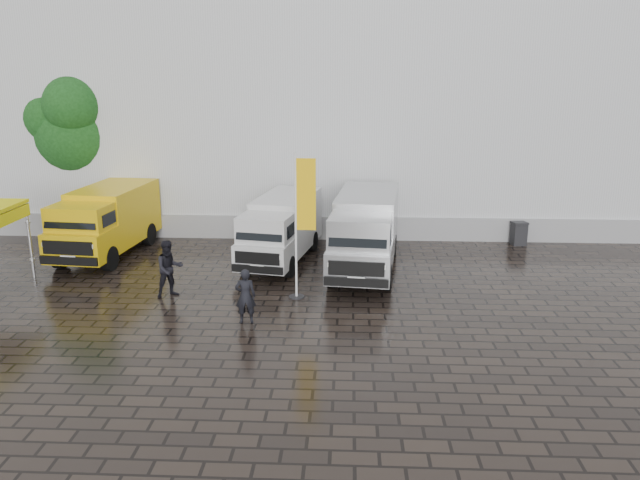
% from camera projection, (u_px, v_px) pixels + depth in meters
% --- Properties ---
extents(ground, '(120.00, 120.00, 0.00)m').
position_uv_depth(ground, '(308.00, 307.00, 19.30)').
color(ground, black).
rests_on(ground, ground).
extents(exhibition_hall, '(44.00, 16.00, 12.00)m').
position_uv_depth(exhibition_hall, '(365.00, 91.00, 33.02)').
color(exhibition_hall, silver).
rests_on(exhibition_hall, ground).
extents(hall_plinth, '(44.00, 0.15, 1.00)m').
position_uv_depth(hall_plinth, '(367.00, 228.00, 26.73)').
color(hall_plinth, gray).
rests_on(hall_plinth, ground).
extents(van_yellow, '(2.71, 5.84, 2.61)m').
position_uv_depth(van_yellow, '(106.00, 223.00, 24.28)').
color(van_yellow, gold).
rests_on(van_yellow, ground).
extents(van_white, '(2.85, 5.82, 2.41)m').
position_uv_depth(van_white, '(281.00, 231.00, 23.57)').
color(van_white, silver).
rests_on(van_white, ground).
extents(van_silver, '(2.76, 6.47, 2.72)m').
position_uv_depth(van_silver, '(365.00, 234.00, 22.45)').
color(van_silver, '#ACAEB1').
rests_on(van_silver, ground).
extents(flagpole, '(0.88, 0.50, 4.68)m').
position_uv_depth(flagpole, '(302.00, 219.00, 19.40)').
color(flagpole, black).
rests_on(flagpole, ground).
extents(tree, '(3.98, 4.06, 7.14)m').
position_uv_depth(tree, '(79.00, 128.00, 27.75)').
color(tree, black).
rests_on(tree, ground).
extents(wheelie_bin, '(0.66, 0.66, 0.97)m').
position_uv_depth(wheelie_bin, '(519.00, 233.00, 25.99)').
color(wheelie_bin, black).
rests_on(wheelie_bin, ground).
extents(person_front, '(0.64, 0.46, 1.63)m').
position_uv_depth(person_front, '(245.00, 296.00, 17.88)').
color(person_front, black).
rests_on(person_front, ground).
extents(person_tent, '(1.14, 1.08, 1.86)m').
position_uv_depth(person_tent, '(169.00, 269.00, 19.98)').
color(person_tent, black).
rests_on(person_tent, ground).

